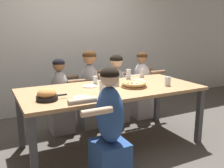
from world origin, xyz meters
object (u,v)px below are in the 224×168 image
(cocktail_glass_blue, at_px, (112,88))
(diner_far_midleft, at_px, (61,100))
(pizza_board_main, at_px, (134,84))
(diner_far_right, at_px, (141,88))
(empty_plate_a, at_px, (90,86))
(drinking_glass_c, at_px, (102,87))
(empty_plate_b, at_px, (82,98))
(diner_far_center, at_px, (90,92))
(empty_plate_d, at_px, (108,82))
(drinking_glass_e, at_px, (128,74))
(drinking_glass_d, at_px, (168,82))
(skillet_bowl, at_px, (47,95))
(diner_near_midleft, at_px, (109,134))
(empty_plate_c, at_px, (138,81))
(drinking_glass_f, at_px, (117,81))
(drinking_glass_b, at_px, (95,80))
(diner_far_midright, at_px, (116,91))
(drinking_glass_a, at_px, (142,73))

(cocktail_glass_blue, height_order, diner_far_midleft, diner_far_midleft)
(pizza_board_main, bearing_deg, diner_far_right, 50.67)
(empty_plate_a, distance_m, cocktail_glass_blue, 0.40)
(drinking_glass_c, relative_size, diner_far_midleft, 0.13)
(empty_plate_b, distance_m, diner_far_right, 1.80)
(diner_far_center, bearing_deg, empty_plate_d, 11.23)
(drinking_glass_e, bearing_deg, empty_plate_a, -162.79)
(empty_plate_b, xyz_separation_m, drinking_glass_d, (1.21, 0.06, 0.05))
(drinking_glass_c, bearing_deg, skillet_bowl, -178.61)
(diner_near_midleft, bearing_deg, diner_far_center, -15.44)
(empty_plate_c, bearing_deg, diner_far_center, 131.13)
(empty_plate_a, xyz_separation_m, diner_near_midleft, (-0.19, -0.93, -0.25))
(pizza_board_main, xyz_separation_m, drinking_glass_d, (0.43, -0.14, 0.02))
(empty_plate_d, distance_m, drinking_glass_f, 0.21)
(drinking_glass_e, bearing_deg, skillet_bowl, -156.12)
(skillet_bowl, distance_m, diner_far_right, 2.05)
(diner_far_midleft, bearing_deg, cocktail_glass_blue, 21.61)
(drinking_glass_b, xyz_separation_m, diner_near_midleft, (-0.31, -1.03, -0.30))
(empty_plate_c, xyz_separation_m, drinking_glass_b, (-0.60, 0.12, 0.04))
(pizza_board_main, xyz_separation_m, cocktail_glass_blue, (-0.37, -0.10, 0.01))
(drinking_glass_f, bearing_deg, drinking_glass_c, -142.52)
(empty_plate_b, distance_m, drinking_glass_d, 1.21)
(diner_far_midright, bearing_deg, drinking_glass_f, -27.99)
(drinking_glass_f, bearing_deg, drinking_glass_e, 41.20)
(skillet_bowl, relative_size, empty_plate_b, 1.72)
(pizza_board_main, bearing_deg, drinking_glass_e, 66.63)
(empty_plate_d, bearing_deg, drinking_glass_c, -124.10)
(diner_far_right, bearing_deg, diner_far_midleft, -90.00)
(drinking_glass_a, bearing_deg, pizza_board_main, -132.41)
(drinking_glass_c, distance_m, diner_far_center, 0.98)
(skillet_bowl, xyz_separation_m, drinking_glass_d, (1.56, -0.04, -0.00))
(empty_plate_b, relative_size, diner_near_midleft, 0.16)
(skillet_bowl, height_order, empty_plate_c, skillet_bowl)
(drinking_glass_e, relative_size, drinking_glass_f, 1.05)
(drinking_glass_d, height_order, drinking_glass_f, drinking_glass_f)
(drinking_glass_b, relative_size, drinking_glass_f, 0.82)
(cocktail_glass_blue, height_order, drinking_glass_d, cocktail_glass_blue)
(cocktail_glass_blue, relative_size, drinking_glass_a, 0.98)
(skillet_bowl, xyz_separation_m, drinking_glass_e, (1.34, 0.60, 0.01))
(empty_plate_d, distance_m, diner_far_midright, 0.65)
(empty_plate_a, distance_m, diner_far_center, 0.63)
(skillet_bowl, xyz_separation_m, drinking_glass_c, (0.64, 0.02, 0.01))
(pizza_board_main, xyz_separation_m, drinking_glass_e, (0.21, 0.50, 0.04))
(diner_far_center, xyz_separation_m, diner_far_midleft, (-0.47, 0.00, -0.06))
(drinking_glass_a, bearing_deg, drinking_glass_d, -92.81)
(drinking_glass_e, relative_size, diner_near_midleft, 0.12)
(empty_plate_c, distance_m, empty_plate_d, 0.43)
(empty_plate_a, relative_size, drinking_glass_b, 1.68)
(drinking_glass_e, height_order, diner_far_right, diner_far_right)
(empty_plate_a, height_order, drinking_glass_f, drinking_glass_f)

